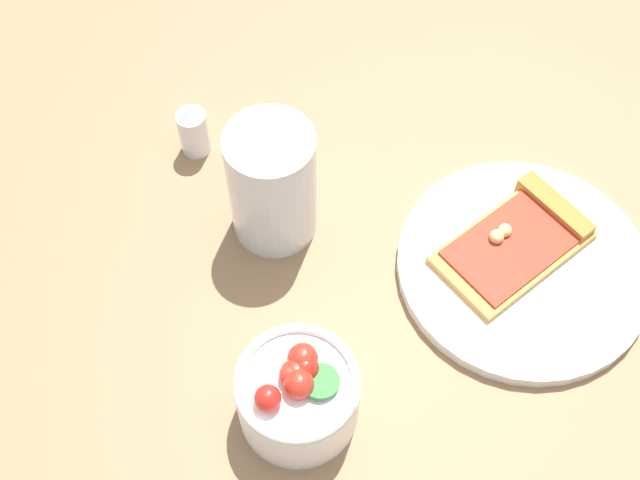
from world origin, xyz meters
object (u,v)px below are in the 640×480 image
Objects in this scene: plate at (522,267)px; salad_bowl at (298,394)px; pizza_slice_main at (517,237)px; soda_glass at (272,187)px; pepper_shaker at (193,129)px.

plate is 0.25m from salad_bowl.
pizza_slice_main is 1.18× the size of soda_glass.
plate is at bearing 0.27° from salad_bowl.
pizza_slice_main is 2.39× the size of pepper_shaker.
salad_bowl reaches higher than pepper_shaker.
pizza_slice_main is (0.01, 0.02, 0.01)m from plate.
pepper_shaker reaches higher than plate.
salad_bowl is 0.31m from pepper_shaker.
pepper_shaker is (0.06, 0.30, -0.01)m from salad_bowl.
plate is 1.55× the size of pizza_slice_main.
salad_bowl is 1.60× the size of pepper_shaker.
soda_glass reaches higher than pepper_shaker.
soda_glass is at bearing 133.83° from plate.
soda_glass reaches higher than pizza_slice_main.
soda_glass is at bearing 64.33° from salad_bowl.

